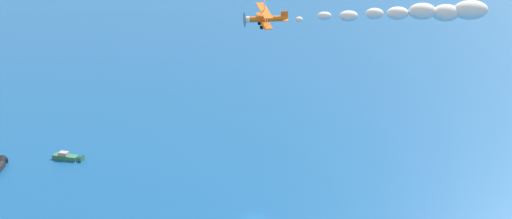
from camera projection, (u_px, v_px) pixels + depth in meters
name	position (u px, v px, depth m)	size (l,w,h in m)	color
motorboat_trailing	(70.00, 157.00, 151.87)	(4.08, 7.44, 2.10)	#33704C
biplane_lead	(264.00, 18.00, 103.10)	(6.55, 6.49, 3.66)	orange
wingwalker_lead	(265.00, 4.00, 102.08)	(0.71, 0.71, 1.78)	white
smoke_trail_lead	(432.00, 12.00, 107.31)	(23.67, 24.43, 3.74)	silver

